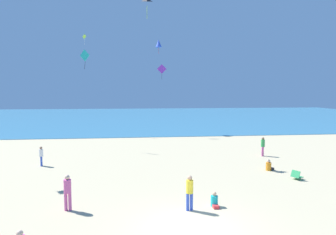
{
  "coord_description": "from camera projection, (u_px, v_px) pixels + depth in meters",
  "views": [
    {
      "loc": [
        -2.17,
        -11.57,
        5.61
      ],
      "look_at": [
        0.0,
        8.06,
        3.87
      ],
      "focal_mm": 31.89,
      "sensor_mm": 36.0,
      "label": 1
    }
  ],
  "objects": [
    {
      "name": "person_3",
      "position": [
        263.0,
        145.0,
        25.79
      ],
      "size": [
        0.46,
        0.46,
        1.64
      ],
      "rotation": [
        0.0,
        0.0,
        2.45
      ],
      "color": "#D8599E",
      "rests_on": "ground_plane"
    },
    {
      "name": "person_4",
      "position": [
        41.0,
        155.0,
        22.35
      ],
      "size": [
        0.34,
        0.34,
        1.48
      ],
      "rotation": [
        0.0,
        0.0,
        0.18
      ],
      "color": "blue",
      "rests_on": "ground_plane"
    },
    {
      "name": "person_5",
      "position": [
        215.0,
        201.0,
        14.52
      ],
      "size": [
        0.35,
        0.58,
        0.72
      ],
      "rotation": [
        0.0,
        0.0,
        4.75
      ],
      "color": "#19ADB2",
      "rests_on": "ground_plane"
    },
    {
      "name": "beach_chair_far_right",
      "position": [
        297.0,
        175.0,
        18.99
      ],
      "size": [
        0.78,
        0.78,
        0.59
      ],
      "rotation": [
        0.0,
        0.0,
        0.49
      ],
      "color": "#2D9956",
      "rests_on": "ground_plane"
    },
    {
      "name": "kite_lime",
      "position": [
        84.0,
        37.0,
        38.74
      ],
      "size": [
        0.56,
        0.37,
        1.35
      ],
      "rotation": [
        0.0,
        0.0,
        5.5
      ],
      "color": "#99DB33"
    },
    {
      "name": "kite_blue",
      "position": [
        159.0,
        43.0,
        40.43
      ],
      "size": [
        1.03,
        1.05,
        1.95
      ],
      "rotation": [
        0.0,
        0.0,
        0.25
      ],
      "color": "blue"
    },
    {
      "name": "person_0",
      "position": [
        68.0,
        190.0,
        13.97
      ],
      "size": [
        0.36,
        0.36,
        1.72
      ],
      "rotation": [
        0.0,
        0.0,
        4.65
      ],
      "color": "#D8599E",
      "rests_on": "ground_plane"
    },
    {
      "name": "kite_teal",
      "position": [
        85.0,
        56.0,
        29.13
      ],
      "size": [
        1.0,
        0.62,
        1.9
      ],
      "rotation": [
        0.0,
        0.0,
        5.79
      ],
      "color": "#1EADAD"
    },
    {
      "name": "person_2",
      "position": [
        269.0,
        166.0,
        21.17
      ],
      "size": [
        0.7,
        0.56,
        0.79
      ],
      "rotation": [
        0.0,
        0.0,
        0.42
      ],
      "color": "orange",
      "rests_on": "ground_plane"
    },
    {
      "name": "kite_black",
      "position": [
        147.0,
        0.0,
        24.2
      ],
      "size": [
        0.7,
        0.55,
        1.66
      ],
      "rotation": [
        0.0,
        0.0,
        3.11
      ],
      "color": "black"
    },
    {
      "name": "ground_plane",
      "position": [
        165.0,
        167.0,
        22.09
      ],
      "size": [
        120.0,
        120.0,
        0.0
      ],
      "primitive_type": "plane",
      "color": "#C6B58C"
    },
    {
      "name": "person_1",
      "position": [
        190.0,
        190.0,
        13.99
      ],
      "size": [
        0.39,
        0.39,
        1.68
      ],
      "rotation": [
        0.0,
        0.0,
        4.89
      ],
      "color": "blue",
      "rests_on": "ground_plane"
    },
    {
      "name": "kite_purple",
      "position": [
        162.0,
        69.0,
        37.33
      ],
      "size": [
        1.19,
        0.19,
        1.88
      ],
      "rotation": [
        0.0,
        0.0,
        3.21
      ],
      "color": "purple"
    },
    {
      "name": "ocean_water",
      "position": [
        145.0,
        116.0,
        65.99
      ],
      "size": [
        120.0,
        60.0,
        0.05
      ],
      "primitive_type": "cube",
      "color": "teal",
      "rests_on": "ground_plane"
    }
  ]
}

